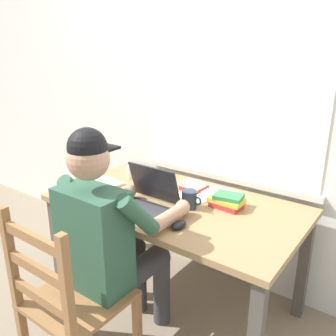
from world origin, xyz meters
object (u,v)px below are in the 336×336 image
desk (175,215)px  coffee_mug_white (132,172)px  seated_person (111,235)px  wooden_chair (69,303)px  book_stack_main (227,201)px  coffee_mug_dark (190,199)px  laptop (144,199)px  book_stack_side (193,186)px  computer_mouse (179,225)px

desk → coffee_mug_white: bearing=162.5°
seated_person → wooden_chair: 0.36m
coffee_mug_white → book_stack_main: 0.75m
coffee_mug_dark → book_stack_main: bearing=39.5°
laptop → book_stack_side: 0.41m
computer_mouse → laptop: bearing=164.4°
laptop → computer_mouse: size_ratio=3.30×
seated_person → book_stack_side: bearing=87.1°
wooden_chair → book_stack_main: bearing=69.3°
computer_mouse → coffee_mug_dark: bearing=110.5°
laptop → coffee_mug_dark: bearing=36.1°
wooden_chair → computer_mouse: 0.63m
book_stack_side → computer_mouse: bearing=-65.6°
wooden_chair → coffee_mug_white: 1.04m
wooden_chair → computer_mouse: (0.25, 0.51, 0.26)m
desk → coffee_mug_dark: (0.11, -0.02, 0.14)m
seated_person → computer_mouse: (0.25, 0.23, 0.04)m
seated_person → computer_mouse: size_ratio=12.46×
coffee_mug_white → coffee_mug_dark: bearing=-16.2°
coffee_mug_white → book_stack_side: size_ratio=0.73×
wooden_chair → book_stack_main: size_ratio=4.81×
seated_person → laptop: size_ratio=3.78×
laptop → book_stack_side: size_ratio=2.17×
wooden_chair → book_stack_side: 1.02m
desk → computer_mouse: computer_mouse is taller
desk → book_stack_main: size_ratio=7.46×
computer_mouse → coffee_mug_white: (-0.67, 0.40, 0.03)m
coffee_mug_dark → book_stack_side: 0.28m
wooden_chair → coffee_mug_white: wooden_chair is taller
wooden_chair → coffee_mug_white: size_ratio=8.46×
laptop → coffee_mug_dark: 0.25m
desk → computer_mouse: (0.20, -0.25, 0.10)m
laptop → coffee_mug_dark: laptop is taller
seated_person → wooden_chair: (-0.00, -0.28, -0.22)m
seated_person → wooden_chair: size_ratio=1.32×
seated_person → laptop: seated_person is taller
seated_person → computer_mouse: seated_person is taller
desk → coffee_mug_dark: size_ratio=11.85×
desk → book_stack_side: 0.25m
book_stack_main → wooden_chair: bearing=-110.7°
laptop → book_stack_main: 0.47m
book_stack_side → wooden_chair: bearing=-92.1°
seated_person → book_stack_side: seated_person is taller
computer_mouse → coffee_mug_white: 0.78m
desk → wooden_chair: 0.78m
book_stack_main → coffee_mug_white: bearing=177.4°
coffee_mug_white → coffee_mug_dark: (0.58, -0.17, 0.01)m
desk → coffee_mug_dark: bearing=-10.4°
laptop → book_stack_side: (0.07, 0.40, -0.03)m
computer_mouse → book_stack_main: size_ratio=0.51×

